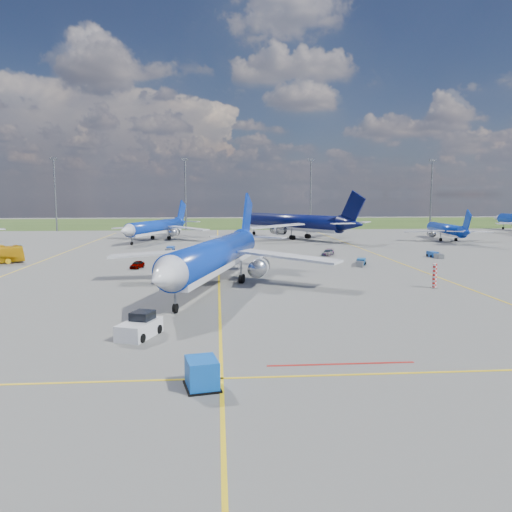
{
  "coord_description": "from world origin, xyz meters",
  "views": [
    {
      "loc": [
        -0.19,
        -49.63,
        11.26
      ],
      "look_at": [
        4.41,
        9.02,
        4.0
      ],
      "focal_mm": 35.0,
      "sensor_mm": 36.0,
      "label": 1
    }
  ],
  "objects": [
    {
      "name": "baggage_tug_e",
      "position": [
        38.89,
        36.64,
        0.47
      ],
      "size": [
        1.44,
        4.51,
        1.0
      ],
      "rotation": [
        0.0,
        0.0,
        0.06
      ],
      "color": "#1A4A9F",
      "rests_on": "ground"
    },
    {
      "name": "bg_jet_nnw",
      "position": [
        -15.15,
        74.45,
        0.0
      ],
      "size": [
        38.35,
        43.57,
        9.52
      ],
      "primitive_type": null,
      "rotation": [
        0.0,
        0.0,
        -0.34
      ],
      "color": "#0B30A4",
      "rests_on": "ground"
    },
    {
      "name": "bg_jet_ne",
      "position": [
        56.1,
        69.03,
        0.0
      ],
      "size": [
        25.68,
        32.02,
        7.81
      ],
      "primitive_type": null,
      "rotation": [
        0.0,
        0.0,
        3.04
      ],
      "color": "#0B30A4",
      "rests_on": "ground"
    },
    {
      "name": "service_car_a",
      "position": [
        -12.48,
        27.41,
        0.59
      ],
      "size": [
        2.12,
        3.66,
        1.17
      ],
      "primitive_type": "imported",
      "rotation": [
        0.0,
        0.0,
        -0.22
      ],
      "color": "#999999",
      "rests_on": "ground"
    },
    {
      "name": "main_airliner",
      "position": [
        -0.4,
        11.21,
        0.0
      ],
      "size": [
        42.83,
        49.88,
        11.18
      ],
      "primitive_type": null,
      "rotation": [
        0.0,
        0.0,
        -0.27
      ],
      "color": "#0B30A4",
      "rests_on": "ground"
    },
    {
      "name": "floodlight_masts",
      "position": [
        10.0,
        110.0,
        12.56
      ],
      "size": [
        202.2,
        0.5,
        22.7
      ],
      "color": "slate",
      "rests_on": "ground"
    },
    {
      "name": "warning_post",
      "position": [
        26.0,
        8.0,
        1.5
      ],
      "size": [
        0.5,
        0.5,
        3.0
      ],
      "primitive_type": "cylinder",
      "color": "red",
      "rests_on": "ground"
    },
    {
      "name": "grass_strip",
      "position": [
        0.0,
        150.0,
        0.0
      ],
      "size": [
        400.0,
        80.0,
        0.01
      ],
      "primitive_type": "cube",
      "color": "#2D4719",
      "rests_on": "ground"
    },
    {
      "name": "pushback_tug",
      "position": [
        -6.4,
        -10.27,
        0.78
      ],
      "size": [
        3.46,
        5.76,
        1.94
      ],
      "rotation": [
        0.0,
        0.0,
        -0.37
      ],
      "color": "silver",
      "rests_on": "ground"
    },
    {
      "name": "uld_container",
      "position": [
        -1.15,
        -21.36,
        0.87
      ],
      "size": [
        2.14,
        2.48,
        1.74
      ],
      "primitive_type": "cube",
      "rotation": [
        0.0,
        0.0,
        0.2
      ],
      "color": "blue",
      "rests_on": "ground"
    },
    {
      "name": "bg_jet_n",
      "position": [
        19.11,
        77.95,
        0.0
      ],
      "size": [
        54.59,
        56.88,
        11.85
      ],
      "primitive_type": null,
      "rotation": [
        0.0,
        0.0,
        3.78
      ],
      "color": "#070D40",
      "rests_on": "ground"
    },
    {
      "name": "service_car_b",
      "position": [
        -3.0,
        32.5,
        0.63
      ],
      "size": [
        4.97,
        3.48,
        1.26
      ],
      "primitive_type": "imported",
      "rotation": [
        0.0,
        0.0,
        1.23
      ],
      "color": "#999999",
      "rests_on": "ground"
    },
    {
      "name": "baggage_tug_c",
      "position": [
        -9.52,
        49.27,
        0.48
      ],
      "size": [
        1.52,
        4.62,
        1.02
      ],
      "rotation": [
        0.0,
        0.0,
        -0.07
      ],
      "color": "#1B48A5",
      "rests_on": "ground"
    },
    {
      "name": "ground",
      "position": [
        0.0,
        0.0,
        0.0
      ],
      "size": [
        400.0,
        400.0,
        0.0
      ],
      "primitive_type": "plane",
      "color": "#565653",
      "rests_on": "ground"
    },
    {
      "name": "taxiway_lines",
      "position": [
        0.17,
        27.7,
        0.01
      ],
      "size": [
        60.25,
        160.0,
        0.02
      ],
      "color": "yellow",
      "rests_on": "ground"
    },
    {
      "name": "service_car_c",
      "position": [
        20.35,
        41.09,
        0.57
      ],
      "size": [
        3.29,
        4.22,
        1.14
      ],
      "primitive_type": "imported",
      "rotation": [
        0.0,
        0.0,
        -0.5
      ],
      "color": "#999999",
      "rests_on": "ground"
    },
    {
      "name": "baggage_tug_w",
      "position": [
        22.7,
        27.89,
        0.46
      ],
      "size": [
        2.74,
        4.53,
        0.99
      ],
      "rotation": [
        0.0,
        0.0,
        -0.38
      ],
      "color": "#17518D",
      "rests_on": "ground"
    }
  ]
}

